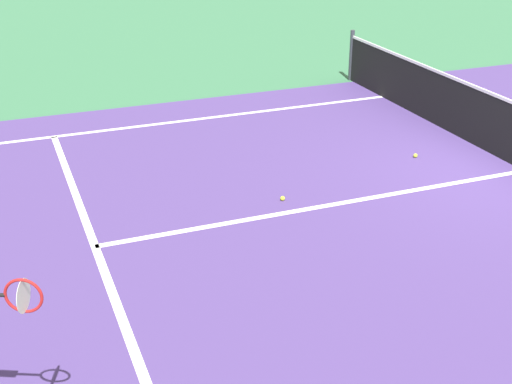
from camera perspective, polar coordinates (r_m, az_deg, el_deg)
The scene contains 5 objects.
line_sideline_left at distance 12.38m, azimuth -14.09°, elevation 4.67°, with size 0.10×11.89×0.01m, color white.
line_service_near at distance 8.58m, azimuth -13.02°, elevation -4.36°, with size 8.22×0.10×0.01m, color white.
line_center_service at distance 9.46m, azimuth 6.39°, elevation -1.00°, with size 0.10×6.40×0.01m, color white.
tennis_ball_mid_court at distance 9.51m, azimuth 2.19°, elevation -0.53°, with size 0.07×0.07×0.07m, color #CCE033.
tennis_ball_near_net at distance 11.24m, azimuth 12.90°, elevation 2.92°, with size 0.07×0.07×0.07m, color #CCE033.
Camera 1 is at (7.51, -7.27, 4.06)m, focal length 48.94 mm.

